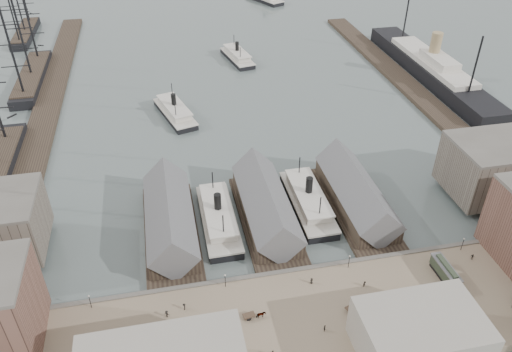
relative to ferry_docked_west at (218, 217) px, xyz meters
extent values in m
plane|color=#4E5A59|center=(13.00, -17.82, -2.52)|extent=(900.00, 900.00, 0.00)
cube|color=#816E57|center=(13.00, -37.82, -1.52)|extent=(180.00, 30.00, 2.00)
cube|color=#59544C|center=(13.00, -23.02, -1.37)|extent=(180.00, 1.20, 2.30)
cube|color=#2D231C|center=(-55.00, 82.18, -1.72)|extent=(10.00, 220.00, 1.60)
cube|color=#2D231C|center=(91.00, 72.18, -1.72)|extent=(10.00, 180.00, 1.60)
cube|color=#2D231C|center=(-13.00, -1.82, -1.92)|extent=(14.00, 42.00, 1.20)
cube|color=#2D231C|center=(-13.00, -0.82, 1.18)|extent=(12.00, 36.00, 5.00)
cube|color=#59595B|center=(-13.00, -0.82, 3.78)|extent=(12.60, 37.00, 12.60)
cube|color=#2D231C|center=(13.00, -1.82, -1.92)|extent=(14.00, 42.00, 1.20)
cube|color=#2D231C|center=(13.00, -0.82, 1.18)|extent=(12.00, 36.00, 5.00)
cube|color=#59595B|center=(13.00, -0.82, 3.78)|extent=(12.60, 37.00, 12.60)
cube|color=#2D231C|center=(39.00, -1.82, -1.92)|extent=(14.00, 42.00, 1.20)
cube|color=#2D231C|center=(39.00, -0.82, 1.18)|extent=(12.00, 36.00, 5.00)
cube|color=#59595B|center=(39.00, -0.82, 3.78)|extent=(12.60, 37.00, 12.60)
cube|color=#60564C|center=(81.00, -2.82, 6.98)|extent=(28.00, 20.00, 15.00)
cube|color=gray|center=(33.00, -49.82, 4.48)|extent=(24.00, 16.00, 10.00)
cylinder|color=black|center=(-32.00, -24.82, 1.28)|extent=(0.16, 0.16, 3.60)
sphere|color=beige|center=(-32.00, -24.82, 3.18)|extent=(0.44, 0.44, 0.44)
cylinder|color=black|center=(-2.00, -24.82, 1.28)|extent=(0.16, 0.16, 3.60)
sphere|color=beige|center=(-2.00, -24.82, 3.18)|extent=(0.44, 0.44, 0.44)
cylinder|color=black|center=(28.00, -24.82, 1.28)|extent=(0.16, 0.16, 3.60)
sphere|color=beige|center=(28.00, -24.82, 3.18)|extent=(0.44, 0.44, 0.44)
cylinder|color=black|center=(58.00, -24.82, 1.28)|extent=(0.16, 0.16, 3.60)
sphere|color=beige|center=(58.00, -24.82, 3.18)|extent=(0.44, 0.44, 0.44)
cube|color=black|center=(0.00, 0.00, -1.55)|extent=(8.60, 30.11, 1.94)
cube|color=beige|center=(0.00, 0.00, -0.15)|extent=(9.03, 30.11, 0.54)
cube|color=beige|center=(0.00, 0.00, 1.35)|extent=(6.99, 21.51, 2.37)
cube|color=beige|center=(0.00, 0.00, 2.86)|extent=(7.53, 23.66, 0.43)
cylinder|color=black|center=(0.00, 0.00, 5.22)|extent=(1.94, 1.94, 4.84)
cylinder|color=black|center=(0.00, 9.68, 5.01)|extent=(0.32, 0.32, 6.45)
cylinder|color=black|center=(0.00, -9.68, 5.01)|extent=(0.32, 0.32, 6.45)
cube|color=black|center=(26.00, 2.11, -1.54)|extent=(8.72, 30.52, 1.96)
cube|color=beige|center=(26.00, 2.11, -0.12)|extent=(9.15, 30.52, 0.54)
cube|color=beige|center=(26.00, 2.11, 1.40)|extent=(7.08, 21.80, 2.40)
cube|color=beige|center=(26.00, 2.11, 2.93)|extent=(7.63, 23.98, 0.44)
cylinder|color=black|center=(26.00, 2.11, 5.33)|extent=(1.96, 1.96, 4.90)
cylinder|color=black|center=(26.00, 11.92, 5.11)|extent=(0.33, 0.33, 6.54)
cylinder|color=black|center=(26.00, -7.70, 5.11)|extent=(0.33, 0.33, 6.54)
cube|color=black|center=(-6.96, 65.59, -1.63)|extent=(15.02, 28.69, 1.77)
cube|color=beige|center=(-6.96, 65.59, -0.35)|extent=(15.39, 28.80, 0.49)
cube|color=beige|center=(-6.96, 65.59, 1.03)|extent=(11.47, 20.70, 2.17)
cube|color=beige|center=(-6.96, 65.59, 2.41)|extent=(12.48, 22.73, 0.39)
cylinder|color=black|center=(-6.96, 65.59, 4.57)|extent=(1.77, 1.77, 4.43)
cylinder|color=black|center=(-6.96, 74.46, 4.38)|extent=(0.30, 0.30, 5.91)
cylinder|color=black|center=(-6.96, 56.73, 4.38)|extent=(0.30, 0.30, 5.91)
cube|color=black|center=(25.93, 116.28, -1.67)|extent=(12.51, 27.42, 1.70)
cube|color=beige|center=(25.93, 116.28, -0.44)|extent=(12.88, 27.49, 0.47)
cube|color=beige|center=(25.93, 116.28, 0.88)|extent=(9.67, 19.73, 2.08)
cube|color=beige|center=(25.93, 116.28, 2.21)|extent=(10.49, 21.68, 0.38)
cylinder|color=black|center=(25.93, 116.28, 4.28)|extent=(1.70, 1.70, 4.25)
cylinder|color=black|center=(25.93, 124.78, 4.10)|extent=(0.28, 0.28, 5.67)
cylinder|color=black|center=(25.93, 107.77, 4.10)|extent=(0.28, 0.28, 5.67)
cube|color=black|center=(60.27, 210.66, -1.57)|extent=(20.02, 30.30, 1.90)
cube|color=black|center=(-64.36, 110.16, -0.61)|extent=(9.53, 55.09, 3.81)
cube|color=#2D231C|center=(-64.36, 110.16, 1.61)|extent=(9.01, 49.58, 0.64)
cylinder|color=black|center=(-64.36, 90.88, 18.67)|extent=(0.85, 0.85, 36.02)
cylinder|color=black|center=(-64.36, 110.16, 18.67)|extent=(0.85, 0.85, 36.02)
cylinder|color=black|center=(-64.36, 129.44, 18.67)|extent=(0.85, 0.85, 36.02)
cube|color=black|center=(-76.91, 171.95, -0.88)|extent=(8.19, 45.52, 3.28)
cube|color=#2D231C|center=(-76.91, 171.95, 1.03)|extent=(7.74, 40.96, 0.55)
cylinder|color=black|center=(-76.91, 156.02, 15.69)|extent=(0.73, 0.73, 30.95)
cylinder|color=black|center=(-76.91, 171.95, 15.69)|extent=(0.73, 0.73, 30.95)
cube|color=black|center=(105.00, 80.01, 0.60)|extent=(13.51, 98.75, 6.24)
cube|color=beige|center=(105.00, 80.01, 4.76)|extent=(11.43, 57.17, 2.08)
cube|color=beige|center=(105.00, 74.82, 7.36)|extent=(8.32, 20.79, 3.12)
cylinder|color=tan|center=(105.00, 80.01, 12.03)|extent=(4.57, 4.57, 10.39)
cube|color=black|center=(48.88, -32.70, -0.13)|extent=(2.61, 9.29, 0.78)
cube|color=#2B3526|center=(48.88, -32.70, 1.52)|extent=(2.72, 9.78, 2.53)
cube|color=#59595B|center=(48.88, -32.70, 2.93)|extent=(2.92, 10.17, 0.29)
imported|color=black|center=(-17.72, -33.78, 0.28)|extent=(1.94, 1.91, 1.60)
cube|color=#3F2D21|center=(-19.80, -35.34, 0.38)|extent=(2.98, 2.76, 0.25)
cylinder|color=black|center=(-19.38, -35.90, 0.03)|extent=(0.93, 0.72, 1.10)
cylinder|color=black|center=(-20.22, -34.78, 0.03)|extent=(0.93, 0.72, 1.10)
imported|color=black|center=(4.10, -35.29, 0.33)|extent=(2.14, 1.22, 1.71)
cube|color=#3F2D21|center=(1.53, -34.90, 0.38)|extent=(2.80, 1.88, 0.25)
cylinder|color=black|center=(1.43, -35.59, 0.03)|extent=(1.10, 0.25, 1.10)
cylinder|color=black|center=(1.64, -34.20, 0.03)|extent=(1.10, 0.25, 1.10)
imported|color=black|center=(26.35, -38.31, 0.28)|extent=(1.80, 1.94, 1.61)
cube|color=#3F2D21|center=(23.88, -37.49, 0.38)|extent=(2.94, 2.24, 0.25)
cylinder|color=black|center=(23.66, -38.16, 0.03)|extent=(1.07, 0.42, 1.10)
cylinder|color=black|center=(24.10, -36.83, 0.03)|extent=(1.07, 0.42, 1.10)
imported|color=black|center=(-42.71, -27.63, 0.39)|extent=(0.80, 0.70, 1.82)
imported|color=black|center=(-15.78, -30.82, 0.38)|extent=(1.33, 1.06, 1.80)
imported|color=black|center=(17.78, -27.90, 0.30)|extent=(0.88, 0.66, 1.63)
imported|color=black|center=(16.45, -41.42, 0.35)|extent=(0.51, 0.66, 1.73)
imported|color=black|center=(29.55, -31.33, 0.28)|extent=(0.95, 0.87, 1.59)
imported|color=black|center=(48.01, -37.83, 0.35)|extent=(1.15, 0.70, 1.74)
imported|color=black|center=(58.83, -28.42, 0.30)|extent=(1.02, 0.86, 1.64)
imported|color=black|center=(-11.90, -29.57, 0.35)|extent=(0.76, 1.19, 1.75)
camera|label=1|loc=(-11.64, -104.89, 86.26)|focal=35.00mm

